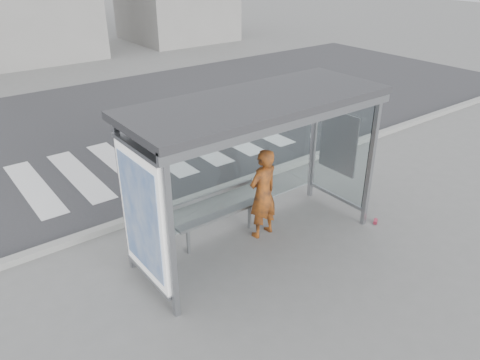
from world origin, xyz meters
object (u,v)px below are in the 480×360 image
bench (219,214)px  soda_can (375,221)px  bus_shelter (237,142)px  person (263,194)px

bench → soda_can: bearing=-26.9°
bus_shelter → person: 1.33m
bench → soda_can: 2.99m
soda_can → bench: bearing=153.1°
bench → person: bearing=-25.1°
person → bench: bearing=-30.6°
bus_shelter → person: size_ratio=2.58×
person → soda_can: bearing=146.9°
person → bench: (-0.70, 0.33, -0.31)m
bus_shelter → soda_can: bus_shelter is taller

